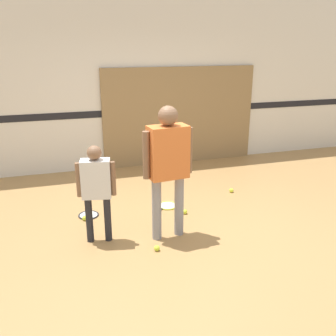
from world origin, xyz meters
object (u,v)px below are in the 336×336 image
(person_student_left, at_px, (96,184))
(racket_spare_on_floor, at_px, (89,216))
(tennis_ball_by_spare_racket, at_px, (85,218))
(tennis_ball_stray_right, at_px, (185,212))
(tennis_ball_stray_left, at_px, (231,190))
(tennis_ball_near_instructor, at_px, (157,248))
(racket_second_spare, at_px, (167,206))
(person_instructor, at_px, (168,159))

(person_student_left, height_order, racket_spare_on_floor, person_student_left)
(racket_spare_on_floor, bearing_deg, person_student_left, 11.33)
(tennis_ball_by_spare_racket, bearing_deg, person_student_left, -78.17)
(racket_spare_on_floor, bearing_deg, tennis_ball_stray_right, 82.45)
(tennis_ball_stray_left, bearing_deg, tennis_ball_near_instructor, -139.95)
(tennis_ball_stray_left, bearing_deg, racket_spare_on_floor, -174.67)
(racket_spare_on_floor, relative_size, racket_second_spare, 1.01)
(racket_second_spare, height_order, tennis_ball_by_spare_racket, tennis_ball_by_spare_racket)
(tennis_ball_by_spare_racket, relative_size, tennis_ball_stray_left, 1.00)
(person_student_left, bearing_deg, tennis_ball_stray_left, 33.26)
(tennis_ball_by_spare_racket, relative_size, tennis_ball_stray_right, 1.00)
(tennis_ball_near_instructor, xyz_separation_m, tennis_ball_by_spare_racket, (-0.71, 1.01, 0.00))
(tennis_ball_near_instructor, relative_size, tennis_ball_stray_right, 1.00)
(person_instructor, relative_size, racket_second_spare, 3.29)
(tennis_ball_by_spare_racket, xyz_separation_m, tennis_ball_stray_right, (1.34, -0.20, 0.00))
(racket_spare_on_floor, xyz_separation_m, tennis_ball_near_instructor, (0.65, -1.13, 0.02))
(person_student_left, bearing_deg, tennis_ball_near_instructor, -25.40)
(racket_second_spare, bearing_deg, tennis_ball_by_spare_racket, -34.17)
(person_instructor, relative_size, racket_spare_on_floor, 3.27)
(racket_second_spare, xyz_separation_m, tennis_ball_by_spare_racket, (-1.17, -0.10, 0.02))
(racket_second_spare, bearing_deg, tennis_ball_near_instructor, 28.57)
(racket_second_spare, relative_size, tennis_ball_by_spare_racket, 7.32)
(person_instructor, xyz_separation_m, tennis_ball_near_instructor, (-0.22, -0.29, -0.95))
(racket_spare_on_floor, bearing_deg, tennis_ball_near_instructor, 36.20)
(person_student_left, distance_m, tennis_ball_stray_left, 2.45)
(tennis_ball_stray_right, bearing_deg, tennis_ball_stray_left, 28.45)
(person_instructor, bearing_deg, tennis_ball_stray_left, 31.47)
(racket_spare_on_floor, xyz_separation_m, tennis_ball_stray_left, (2.24, 0.21, 0.02))
(person_instructor, height_order, racket_second_spare, person_instructor)
(tennis_ball_near_instructor, xyz_separation_m, tennis_ball_stray_left, (1.59, 1.33, 0.00))
(person_student_left, relative_size, tennis_ball_stray_right, 17.71)
(person_student_left, bearing_deg, racket_spare_on_floor, 105.73)
(person_instructor, height_order, person_student_left, person_instructor)
(person_instructor, height_order, tennis_ball_near_instructor, person_instructor)
(racket_spare_on_floor, xyz_separation_m, tennis_ball_by_spare_racket, (-0.06, -0.11, 0.02))
(tennis_ball_near_instructor, distance_m, tennis_ball_by_spare_racket, 1.24)
(tennis_ball_stray_left, bearing_deg, tennis_ball_by_spare_racket, -172.08)
(tennis_ball_near_instructor, bearing_deg, tennis_ball_by_spare_racket, 124.98)
(tennis_ball_near_instructor, height_order, tennis_ball_stray_left, same)
(racket_second_spare, bearing_deg, person_student_left, -5.70)
(racket_spare_on_floor, relative_size, tennis_ball_stray_right, 7.36)
(tennis_ball_by_spare_racket, bearing_deg, person_instructor, -37.84)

